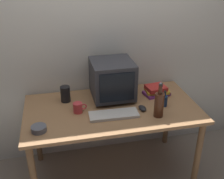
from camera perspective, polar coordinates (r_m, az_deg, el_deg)
name	(u,v)px	position (r m, az deg, el deg)	size (l,w,h in m)	color
ground_plane	(112,171)	(2.92, 0.00, -16.72)	(6.00, 6.00, 0.00)	gray
back_wall	(102,40)	(2.69, -2.18, 10.35)	(4.00, 0.08, 2.50)	silver
desk	(112,116)	(2.51, 0.00, -5.49)	(1.55, 0.82, 0.76)	#9E7047
crt_monitor	(112,79)	(2.54, 0.04, 2.12)	(0.38, 0.39, 0.37)	#333338
keyboard	(114,115)	(2.33, 0.37, -5.26)	(0.42, 0.15, 0.02)	beige
computer_mouse	(142,108)	(2.43, 6.35, -3.89)	(0.06, 0.10, 0.04)	black
bottle_tall	(159,104)	(2.31, 9.80, -2.97)	(0.08, 0.08, 0.31)	#472314
bottle_short	(164,100)	(2.50, 10.85, -2.22)	(0.06, 0.06, 0.15)	navy
book_stack	(156,91)	(2.69, 9.25, -0.21)	(0.26, 0.19, 0.10)	#843893
mug	(78,108)	(2.39, -7.09, -3.78)	(0.12, 0.08, 0.09)	#CC383D
cd_spindle	(39,129)	(2.21, -15.02, -7.91)	(0.12, 0.12, 0.04)	#595B66
metal_canister	(65,94)	(2.56, -9.70, -0.93)	(0.09, 0.09, 0.15)	black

